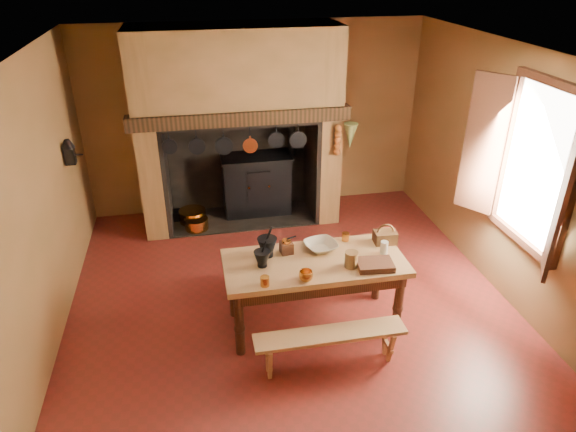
# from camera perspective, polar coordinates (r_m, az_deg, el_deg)

# --- Properties ---
(floor) EXTENTS (5.50, 5.50, 0.00)m
(floor) POSITION_cam_1_polar(r_m,az_deg,el_deg) (6.00, 0.42, -9.98)
(floor) COLOR maroon
(floor) RESTS_ON ground
(ceiling) EXTENTS (5.50, 5.50, 0.00)m
(ceiling) POSITION_cam_1_polar(r_m,az_deg,el_deg) (4.84, 0.54, 17.35)
(ceiling) COLOR silver
(ceiling) RESTS_ON back_wall
(back_wall) EXTENTS (5.00, 0.02, 2.80)m
(back_wall) POSITION_cam_1_polar(r_m,az_deg,el_deg) (7.81, -3.65, 10.70)
(back_wall) COLOR #99693D
(back_wall) RESTS_ON floor
(wall_left) EXTENTS (0.02, 5.50, 2.80)m
(wall_left) POSITION_cam_1_polar(r_m,az_deg,el_deg) (5.40, -26.49, -0.24)
(wall_left) COLOR #99693D
(wall_left) RESTS_ON floor
(wall_right) EXTENTS (0.02, 5.50, 2.80)m
(wall_right) POSITION_cam_1_polar(r_m,az_deg,el_deg) (6.23, 23.67, 3.91)
(wall_right) COLOR #99693D
(wall_right) RESTS_ON floor
(wall_front) EXTENTS (5.00, 0.02, 2.80)m
(wall_front) POSITION_cam_1_polar(r_m,az_deg,el_deg) (3.11, 11.33, -19.67)
(wall_front) COLOR #99693D
(wall_front) RESTS_ON floor
(chimney_breast) EXTENTS (2.95, 0.96, 2.80)m
(chimney_breast) POSITION_cam_1_polar(r_m,az_deg,el_deg) (7.24, -5.67, 12.66)
(chimney_breast) COLOR #99693D
(chimney_breast) RESTS_ON floor
(iron_range) EXTENTS (1.12, 0.55, 1.60)m
(iron_range) POSITION_cam_1_polar(r_m,az_deg,el_deg) (7.84, -3.46, 3.63)
(iron_range) COLOR black
(iron_range) RESTS_ON floor
(hearth_pans) EXTENTS (0.51, 0.62, 0.20)m
(hearth_pans) POSITION_cam_1_polar(r_m,az_deg,el_deg) (7.75, -10.53, -0.32)
(hearth_pans) COLOR #C0782C
(hearth_pans) RESTS_ON floor
(hanging_pans) EXTENTS (1.92, 0.29, 0.27)m
(hanging_pans) POSITION_cam_1_polar(r_m,az_deg,el_deg) (6.90, -5.38, 7.97)
(hanging_pans) COLOR black
(hanging_pans) RESTS_ON chimney_breast
(onion_string) EXTENTS (0.12, 0.10, 0.46)m
(onion_string) POSITION_cam_1_polar(r_m,az_deg,el_deg) (7.13, 5.51, 8.39)
(onion_string) COLOR #A4531E
(onion_string) RESTS_ON chimney_breast
(herb_bunch) EXTENTS (0.20, 0.20, 0.35)m
(herb_bunch) POSITION_cam_1_polar(r_m,az_deg,el_deg) (7.17, 6.93, 8.84)
(herb_bunch) COLOR #5F6B32
(herb_bunch) RESTS_ON chimney_breast
(window) EXTENTS (0.39, 1.75, 1.76)m
(window) POSITION_cam_1_polar(r_m,az_deg,el_deg) (5.74, 25.08, 4.95)
(window) COLOR white
(window) RESTS_ON wall_right
(wall_coffee_mill) EXTENTS (0.23, 0.16, 0.31)m
(wall_coffee_mill) POSITION_cam_1_polar(r_m,az_deg,el_deg) (6.73, -23.18, 6.75)
(wall_coffee_mill) COLOR black
(wall_coffee_mill) RESTS_ON wall_left
(work_table) EXTENTS (1.87, 0.83, 0.81)m
(work_table) POSITION_cam_1_polar(r_m,az_deg,el_deg) (5.37, 2.95, -6.12)
(work_table) COLOR #A4754B
(work_table) RESTS_ON floor
(bench_front) EXTENTS (1.47, 0.26, 0.41)m
(bench_front) POSITION_cam_1_polar(r_m,az_deg,el_deg) (5.09, 4.68, -13.69)
(bench_front) COLOR #A4754B
(bench_front) RESTS_ON floor
(bench_back) EXTENTS (1.67, 0.29, 0.47)m
(bench_back) POSITION_cam_1_polar(r_m,az_deg,el_deg) (6.09, 1.39, -5.32)
(bench_back) COLOR #A4754B
(bench_back) RESTS_ON floor
(mortar_large) EXTENTS (0.21, 0.21, 0.35)m
(mortar_large) POSITION_cam_1_polar(r_m,az_deg,el_deg) (5.31, -2.32, -3.37)
(mortar_large) COLOR black
(mortar_large) RESTS_ON work_table
(mortar_small) EXTENTS (0.17, 0.17, 0.29)m
(mortar_small) POSITION_cam_1_polar(r_m,az_deg,el_deg) (5.16, -2.89, -4.68)
(mortar_small) COLOR black
(mortar_small) RESTS_ON work_table
(coffee_grinder) EXTENTS (0.18, 0.14, 0.19)m
(coffee_grinder) POSITION_cam_1_polar(r_m,az_deg,el_deg) (5.38, -0.17, -3.43)
(coffee_grinder) COLOR #3E1E13
(coffee_grinder) RESTS_ON work_table
(brass_mug_a) EXTENTS (0.12, 0.12, 0.10)m
(brass_mug_a) POSITION_cam_1_polar(r_m,az_deg,el_deg) (4.90, -2.59, -7.25)
(brass_mug_a) COLOR #C0782C
(brass_mug_a) RESTS_ON work_table
(brass_mug_b) EXTENTS (0.09, 0.09, 0.09)m
(brass_mug_b) POSITION_cam_1_polar(r_m,az_deg,el_deg) (5.66, 6.40, -2.31)
(brass_mug_b) COLOR #C0782C
(brass_mug_b) RESTS_ON work_table
(mixing_bowl) EXTENTS (0.41, 0.41, 0.08)m
(mixing_bowl) POSITION_cam_1_polar(r_m,az_deg,el_deg) (5.47, 3.68, -3.36)
(mixing_bowl) COLOR tan
(mixing_bowl) RESTS_ON work_table
(stoneware_crock) EXTENTS (0.14, 0.14, 0.17)m
(stoneware_crock) POSITION_cam_1_polar(r_m,az_deg,el_deg) (5.19, 7.05, -4.80)
(stoneware_crock) COLOR brown
(stoneware_crock) RESTS_ON work_table
(glass_jar) EXTENTS (0.09, 0.09, 0.14)m
(glass_jar) POSITION_cam_1_polar(r_m,az_deg,el_deg) (5.47, 10.63, -3.47)
(glass_jar) COLOR beige
(glass_jar) RESTS_ON work_table
(wicker_basket) EXTENTS (0.25, 0.19, 0.23)m
(wicker_basket) POSITION_cam_1_polar(r_m,az_deg,el_deg) (5.67, 10.73, -2.25)
(wicker_basket) COLOR #463015
(wicker_basket) RESTS_ON work_table
(wooden_tray) EXTENTS (0.38, 0.29, 0.06)m
(wooden_tray) POSITION_cam_1_polar(r_m,az_deg,el_deg) (5.24, 9.64, -5.35)
(wooden_tray) COLOR #3E1E13
(wooden_tray) RESTS_ON work_table
(brass_cup) EXTENTS (0.17, 0.17, 0.11)m
(brass_cup) POSITION_cam_1_polar(r_m,az_deg,el_deg) (4.97, 2.01, -6.66)
(brass_cup) COLOR #C0782C
(brass_cup) RESTS_ON work_table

